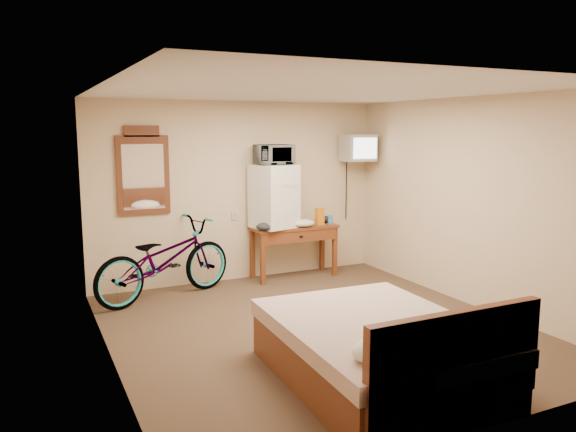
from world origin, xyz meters
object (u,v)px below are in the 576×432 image
(blue_cup, at_px, (330,219))
(bicycle, at_px, (164,260))
(crt_television, at_px, (358,148))
(desk, at_px, (295,235))
(mini_fridge, at_px, (274,196))
(bed, at_px, (381,350))
(wall_mirror, at_px, (143,172))
(microwave, at_px, (274,155))

(blue_cup, height_order, bicycle, bicycle)
(crt_television, bearing_deg, desk, -178.95)
(desk, distance_m, mini_fridge, 0.65)
(desk, bearing_deg, bed, -104.45)
(wall_mirror, height_order, bicycle, wall_mirror)
(crt_television, distance_m, bed, 4.20)
(mini_fridge, distance_m, bed, 3.58)
(microwave, bearing_deg, desk, -6.78)
(desk, distance_m, blue_cup, 0.59)
(wall_mirror, relative_size, bed, 0.55)
(crt_television, xyz_separation_m, bicycle, (-2.97, -0.23, -1.34))
(mini_fridge, relative_size, bicycle, 0.46)
(desk, distance_m, wall_mirror, 2.28)
(crt_television, xyz_separation_m, bed, (-1.91, -3.40, -1.55))
(desk, bearing_deg, wall_mirror, 172.53)
(bicycle, distance_m, bed, 3.35)
(desk, xyz_separation_m, bed, (-0.87, -3.38, -0.32))
(desk, height_order, blue_cup, blue_cup)
(mini_fridge, bearing_deg, wall_mirror, 172.60)
(mini_fridge, bearing_deg, desk, -7.90)
(crt_television, height_order, bicycle, crt_television)
(blue_cup, height_order, crt_television, crt_television)
(microwave, relative_size, crt_television, 0.86)
(mini_fridge, height_order, microwave, microwave)
(mini_fridge, bearing_deg, bicycle, -171.09)
(microwave, bearing_deg, bed, -98.18)
(desk, distance_m, microwave, 1.19)
(bicycle, bearing_deg, microwave, -100.09)
(wall_mirror, bearing_deg, bicycle, -75.13)
(microwave, relative_size, bed, 0.24)
(bed, bearing_deg, microwave, 80.66)
(desk, height_order, bed, bed)
(bicycle, height_order, bed, bicycle)
(bicycle, bearing_deg, desk, -102.75)
(crt_television, bearing_deg, bicycle, -175.57)
(wall_mirror, height_order, bed, wall_mirror)
(microwave, height_order, bed, microwave)
(blue_cup, height_order, bed, bed)
(wall_mirror, bearing_deg, bed, -72.00)
(wall_mirror, bearing_deg, blue_cup, -6.49)
(desk, height_order, bicycle, bicycle)
(desk, relative_size, mini_fridge, 1.41)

